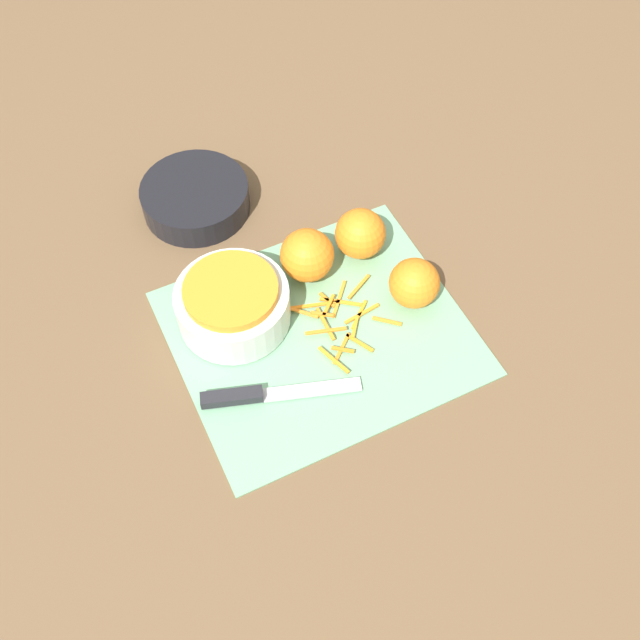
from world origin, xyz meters
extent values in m
plane|color=brown|center=(0.00, 0.00, 0.00)|extent=(4.00, 4.00, 0.00)
cube|color=#75AD84|center=(0.00, 0.00, 0.00)|extent=(0.42, 0.37, 0.01)
cylinder|color=silver|center=(-0.10, 0.08, 0.04)|extent=(0.17, 0.17, 0.06)
cylinder|color=orange|center=(-0.10, 0.08, 0.07)|extent=(0.14, 0.14, 0.02)
cylinder|color=black|center=(-0.07, 0.32, 0.02)|extent=(0.18, 0.18, 0.05)
cube|color=#232328|center=(-0.16, -0.05, 0.01)|extent=(0.09, 0.05, 0.02)
cube|color=#B2B2B7|center=(-0.05, -0.08, 0.01)|extent=(0.14, 0.06, 0.00)
sphere|color=orange|center=(0.03, 0.11, 0.05)|extent=(0.08, 0.08, 0.08)
sphere|color=orange|center=(0.12, 0.11, 0.05)|extent=(0.08, 0.08, 0.08)
sphere|color=orange|center=(0.15, -0.01, 0.04)|extent=(0.08, 0.08, 0.08)
cube|color=orange|center=(0.03, 0.05, 0.01)|extent=(0.01, 0.03, 0.00)
cube|color=orange|center=(0.10, -0.03, 0.01)|extent=(0.04, 0.03, 0.00)
cube|color=orange|center=(0.01, -0.01, 0.01)|extent=(0.06, 0.02, 0.00)
cube|color=orange|center=(0.02, -0.04, 0.01)|extent=(0.05, 0.04, 0.00)
cube|color=orange|center=(0.05, 0.03, 0.01)|extent=(0.06, 0.04, 0.00)
cube|color=orange|center=(0.01, 0.02, 0.01)|extent=(0.03, 0.02, 0.00)
cube|color=orange|center=(-0.01, -0.06, 0.01)|extent=(0.02, 0.06, 0.00)
cube|color=orange|center=(0.01, -0.05, 0.01)|extent=(0.03, 0.03, 0.00)
cube|color=orange|center=(0.09, 0.05, 0.01)|extent=(0.05, 0.03, 0.00)
cube|color=orange|center=(0.05, -0.02, 0.01)|extent=(0.03, 0.03, 0.00)
cube|color=orange|center=(0.07, 0.00, 0.01)|extent=(0.06, 0.01, 0.00)
cube|color=orange|center=(0.01, 0.05, 0.01)|extent=(0.07, 0.03, 0.00)
cube|color=orange|center=(0.03, 0.03, 0.01)|extent=(0.03, 0.03, 0.00)
cube|color=orange|center=(0.04, -0.04, 0.01)|extent=(0.03, 0.04, 0.00)
cube|color=orange|center=(0.01, 0.01, 0.01)|extent=(0.01, 0.06, 0.00)
cube|color=orange|center=(0.05, 0.04, 0.01)|extent=(0.05, 0.06, 0.00)
cube|color=orange|center=(0.07, 0.00, 0.01)|extent=(0.05, 0.04, 0.00)
cube|color=orange|center=(-0.01, 0.04, 0.01)|extent=(0.04, 0.04, 0.00)
camera|label=1|loc=(-0.27, -0.55, 0.94)|focal=42.00mm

